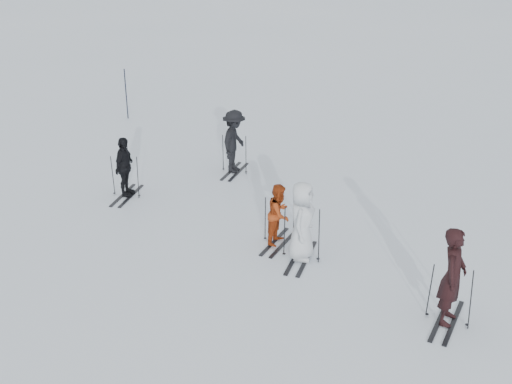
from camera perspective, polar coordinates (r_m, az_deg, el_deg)
ground at (r=15.45m, az=0.13°, el=-4.87°), size 120.00×120.00×0.00m
skier_near_dark at (r=12.79m, az=17.07°, el=-7.28°), size 0.77×0.86×1.98m
skier_red at (r=15.29m, az=2.09°, el=-2.05°), size 0.84×0.91×1.50m
skier_grey at (r=14.55m, az=4.11°, el=-2.68°), size 0.86×1.06×1.86m
skier_uphill_left at (r=18.26m, az=-11.61°, el=2.11°), size 0.66×1.07×1.71m
skier_uphill_far at (r=19.64m, az=-1.95°, el=4.45°), size 1.12×1.43×1.94m
skis_near_dark at (r=12.98m, az=16.88°, el=-8.67°), size 1.95×1.64×1.26m
skis_red at (r=15.35m, az=2.09°, el=-2.55°), size 1.87×1.54×1.21m
skis_grey at (r=14.67m, az=4.08°, el=-3.63°), size 2.03×1.51×1.32m
skis_uphill_left at (r=18.35m, az=-11.55°, el=1.43°), size 1.87×1.30×1.23m
skis_uphill_far at (r=19.75m, az=-1.93°, el=3.47°), size 1.90×1.44×1.23m
piste_marker at (r=25.74m, az=-11.47°, el=8.53°), size 0.06×0.06×1.96m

